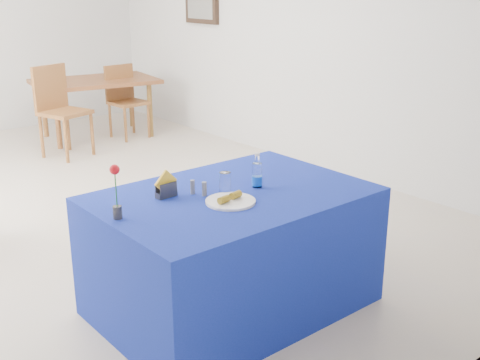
{
  "coord_description": "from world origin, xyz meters",
  "views": [
    {
      "loc": [
        -2.24,
        -4.83,
        1.95
      ],
      "look_at": [
        -0.25,
        -2.42,
        0.92
      ],
      "focal_mm": 45.0,
      "sensor_mm": 36.0,
      "label": 1
    }
  ],
  "objects_px": {
    "water_bottle": "(257,176)",
    "chair_bg_right": "(124,96)",
    "oak_table": "(95,85)",
    "blue_table": "(232,251)",
    "plate": "(230,201)",
    "chair_bg_left": "(59,104)"
  },
  "relations": [
    {
      "from": "water_bottle",
      "to": "chair_bg_left",
      "type": "bearing_deg",
      "value": 83.33
    },
    {
      "from": "water_bottle",
      "to": "chair_bg_left",
      "type": "xyz_separation_m",
      "value": [
        0.47,
        4.0,
        -0.22
      ]
    },
    {
      "from": "plate",
      "to": "chair_bg_right",
      "type": "relative_size",
      "value": 0.31
    },
    {
      "from": "blue_table",
      "to": "water_bottle",
      "type": "height_order",
      "value": "water_bottle"
    },
    {
      "from": "blue_table",
      "to": "oak_table",
      "type": "xyz_separation_m",
      "value": [
        1.4,
        4.54,
        0.3
      ]
    },
    {
      "from": "chair_bg_right",
      "to": "oak_table",
      "type": "bearing_deg",
      "value": 138.03
    },
    {
      "from": "water_bottle",
      "to": "plate",
      "type": "bearing_deg",
      "value": -159.31
    },
    {
      "from": "blue_table",
      "to": "chair_bg_right",
      "type": "distance_m",
      "value": 4.63
    },
    {
      "from": "plate",
      "to": "blue_table",
      "type": "relative_size",
      "value": 0.18
    },
    {
      "from": "blue_table",
      "to": "chair_bg_left",
      "type": "height_order",
      "value": "chair_bg_left"
    },
    {
      "from": "chair_bg_left",
      "to": "plate",
      "type": "bearing_deg",
      "value": -118.91
    },
    {
      "from": "chair_bg_right",
      "to": "plate",
      "type": "bearing_deg",
      "value": -115.94
    },
    {
      "from": "oak_table",
      "to": "plate",
      "type": "bearing_deg",
      "value": -107.98
    },
    {
      "from": "water_bottle",
      "to": "chair_bg_right",
      "type": "bearing_deg",
      "value": 70.84
    },
    {
      "from": "blue_table",
      "to": "chair_bg_right",
      "type": "height_order",
      "value": "chair_bg_right"
    },
    {
      "from": "blue_table",
      "to": "oak_table",
      "type": "relative_size",
      "value": 0.97
    },
    {
      "from": "water_bottle",
      "to": "chair_bg_right",
      "type": "distance_m",
      "value": 4.59
    },
    {
      "from": "blue_table",
      "to": "plate",
      "type": "bearing_deg",
      "value": -132.28
    },
    {
      "from": "oak_table",
      "to": "chair_bg_right",
      "type": "distance_m",
      "value": 0.39
    },
    {
      "from": "blue_table",
      "to": "chair_bg_right",
      "type": "relative_size",
      "value": 1.72
    },
    {
      "from": "water_bottle",
      "to": "oak_table",
      "type": "distance_m",
      "value": 4.71
    },
    {
      "from": "plate",
      "to": "blue_table",
      "type": "height_order",
      "value": "plate"
    }
  ]
}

